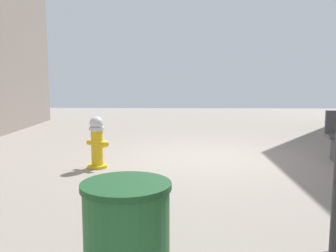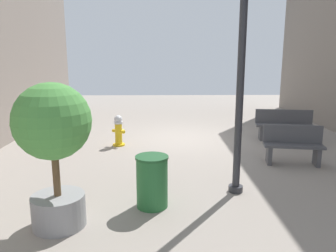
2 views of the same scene
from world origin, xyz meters
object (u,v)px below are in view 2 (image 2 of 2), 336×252
street_lamp (241,60)px  bench_near (284,124)px  fire_hydrant (119,130)px  bench_far (293,145)px  planter_tree (54,139)px  trash_bin (152,181)px

street_lamp → bench_near: bearing=-120.7°
fire_hydrant → bench_far: size_ratio=0.62×
fire_hydrant → planter_tree: size_ratio=0.40×
bench_far → bench_near: bearing=-105.0°
fire_hydrant → bench_far: (-4.49, 1.77, 0.02)m
bench_near → street_lamp: (2.40, 4.03, 2.06)m
bench_near → planter_tree: planter_tree is taller
fire_hydrant → planter_tree: bearing=85.9°
bench_far → street_lamp: bearing=43.7°
bench_far → planter_tree: bearing=31.5°
bench_near → bench_far: (0.63, 2.35, -0.02)m
bench_near → street_lamp: 5.12m
fire_hydrant → bench_far: 4.83m
bench_near → trash_bin: (4.02, 4.66, -0.03)m
fire_hydrant → trash_bin: 4.23m
fire_hydrant → trash_bin: trash_bin is taller
bench_far → street_lamp: size_ratio=0.35×
bench_near → trash_bin: size_ratio=1.94×
planter_tree → trash_bin: 1.85m
fire_hydrant → trash_bin: size_ratio=0.98×
bench_near → street_lamp: bearing=59.3°
bench_near → planter_tree: size_ratio=0.80×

